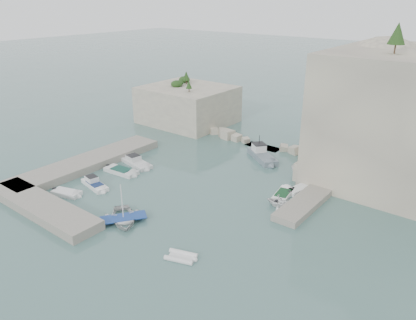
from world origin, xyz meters
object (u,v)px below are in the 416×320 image
Objects in this scene: tender_east_b at (283,197)px; tender_east_d at (305,178)px; motorboat_b at (137,165)px; tender_east_c at (299,191)px; motorboat_d at (95,187)px; motorboat_e at (67,195)px; work_boat at (262,159)px; tender_east_a at (279,207)px; inflatable_dinghy at (181,258)px; motorboat_c at (121,173)px; rowboat at (124,221)px.

tender_east_d is (-0.28, 6.86, 0.00)m from tender_east_b.
motorboat_b is 1.44× the size of tender_east_c.
motorboat_e is at bearing -92.67° from motorboat_d.
work_boat reaches higher than motorboat_e.
tender_east_d is 0.60× the size of work_boat.
inflatable_dinghy is at bearing 160.77° from tender_east_a.
work_boat is (-8.54, 9.22, 0.00)m from tender_east_b.
tender_east_a reaches higher than motorboat_c.
inflatable_dinghy is at bearing -22.15° from motorboat_b.
tender_east_d is (20.43, 19.55, 0.00)m from motorboat_d.
rowboat is 25.50m from work_boat.
motorboat_b is at bearing 122.64° from tender_east_d.
motorboat_d is at bearing 104.83° from rowboat.
tender_east_a is at bearing 14.60° from motorboat_e.
work_boat is (-9.41, 6.44, 0.00)m from tender_east_c.
inflatable_dinghy is at bearing -175.60° from tender_east_c.
tender_east_a reaches higher than motorboat_b.
tender_east_b is (21.51, 7.53, 0.00)m from motorboat_c.
tender_east_a is at bearing 14.78° from motorboat_b.
work_boat reaches higher than motorboat_d.
motorboat_b is 1.97× the size of tender_east_a.
inflatable_dinghy is at bearing -19.81° from motorboat_e.
motorboat_d is 26.55m from tender_east_c.
rowboat is 1.10× the size of tender_east_b.
tender_east_d reaches higher than motorboat_d.
tender_east_a reaches higher than motorboat_d.
inflatable_dinghy is at bearing 164.96° from tender_east_b.
work_boat reaches higher than motorboat_b.
motorboat_c is 25.65m from tender_east_d.
tender_east_a is 0.63× the size of tender_east_b.
tender_east_c is (2.35, 20.09, 0.00)m from inflatable_dinghy.
motorboat_b is 1.97× the size of inflatable_dinghy.
motorboat_d reaches higher than motorboat_c.
tender_east_b is at bearing 9.64° from tender_east_a.
tender_east_d is (1.20, 24.17, 0.00)m from inflatable_dinghy.
tender_east_c is at bearing -27.39° from tender_east_b.
work_boat is at bearing 79.59° from tender_east_d.
motorboat_c is at bearing 92.56° from tender_east_a.
tender_east_c is 4.23m from tender_east_d.
rowboat is 1.23× the size of tender_east_d.
motorboat_c is 1.11× the size of tender_east_b.
work_boat is at bearing 28.74° from tender_east_a.
motorboat_c is 13.56m from rowboat.
rowboat is (10.89, -11.93, 0.00)m from motorboat_b.
motorboat_d is 0.71× the size of work_boat.
tender_east_d is at bearing 28.91° from motorboat_c.
motorboat_e is 26.39m from tender_east_a.
motorboat_e is 28.67m from work_boat.
tender_east_a is at bearing -168.59° from tender_east_c.
motorboat_c is at bearing 85.06° from rowboat.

